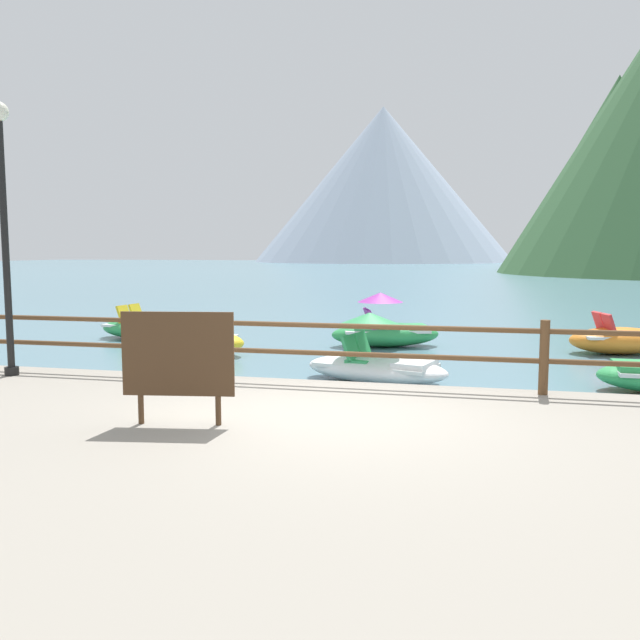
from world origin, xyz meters
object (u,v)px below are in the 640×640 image
Objects in this scene: sign_board at (178,356)px; pedal_boat_5 at (142,328)px; pedal_boat_1 at (619,340)px; lamp_post at (4,212)px; pedal_boat_3 at (376,360)px; pedal_boat_2 at (190,342)px; pedal_boat_4 at (385,329)px.

sign_board is 0.51× the size of pedal_boat_5.
pedal_boat_1 is at bearing 55.07° from sign_board.
pedal_boat_3 is at bearing 27.78° from lamp_post.
sign_board is at bearing -66.51° from pedal_boat_2.
lamp_post is 7.36m from pedal_boat_5.
pedal_boat_4 is (1.07, 8.71, -0.73)m from sign_board.
pedal_boat_3 is (5.01, 2.64, -2.39)m from lamp_post.
sign_board reaches higher than pedal_boat_1.
lamp_post is 12.12m from pedal_boat_1.
pedal_boat_2 is 4.48m from pedal_boat_4.
lamp_post is at bearing -144.92° from pedal_boat_1.
pedal_boat_1 is 11.26m from pedal_boat_5.
sign_board is 7.08m from pedal_boat_2.
sign_board reaches higher than pedal_boat_3.
pedal_boat_1 is 0.86× the size of pedal_boat_3.
pedal_boat_4 is at bearing 83.02° from sign_board.
pedal_boat_2 is at bearing 113.49° from sign_board.
pedal_boat_4 is at bearing 55.44° from lamp_post.
pedal_boat_1 is 1.01× the size of pedal_boat_5.
sign_board reaches higher than pedal_boat_5.
pedal_boat_2 is at bearing -44.28° from pedal_boat_5.
pedal_boat_3 reaches higher than pedal_boat_5.
pedal_boat_4 is at bearing 95.02° from pedal_boat_3.
lamp_post reaches higher than pedal_boat_1.
lamp_post reaches higher than pedal_boat_5.
pedal_boat_2 reaches higher than pedal_boat_5.
pedal_boat_5 is at bearing 102.88° from lamp_post.
sign_board is at bearing -107.24° from pedal_boat_3.
pedal_boat_1 is at bearing 41.63° from pedal_boat_3.
lamp_post is 1.43× the size of pedal_boat_4.
pedal_boat_3 is (-4.71, -4.18, 0.06)m from pedal_boat_1.
sign_board is 0.51× the size of pedal_boat_1.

